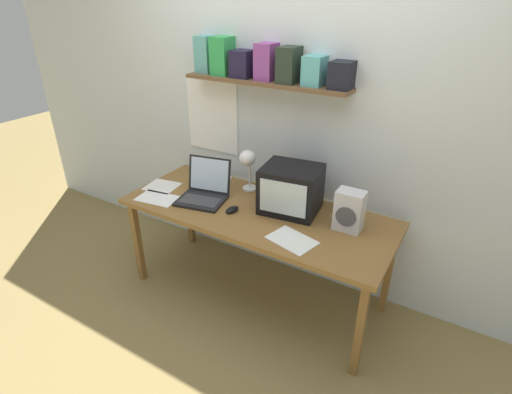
% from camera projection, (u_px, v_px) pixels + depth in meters
% --- Properties ---
extents(ground_plane, '(12.00, 12.00, 0.00)m').
position_uv_depth(ground_plane, '(256.00, 293.00, 3.01)').
color(ground_plane, olive).
extents(back_wall, '(5.60, 0.24, 2.60)m').
position_uv_depth(back_wall, '(289.00, 108.00, 2.76)').
color(back_wall, silver).
rests_on(back_wall, ground_plane).
extents(corner_desk, '(1.85, 0.74, 0.72)m').
position_uv_depth(corner_desk, '(256.00, 217.00, 2.71)').
color(corner_desk, brown).
rests_on(corner_desk, ground_plane).
extents(crt_monitor, '(0.41, 0.37, 0.31)m').
position_uv_depth(crt_monitor, '(291.00, 189.00, 2.62)').
color(crt_monitor, black).
rests_on(crt_monitor, corner_desk).
extents(laptop, '(0.38, 0.37, 0.27)m').
position_uv_depth(laptop, '(205.00, 189.00, 2.82)').
color(laptop, black).
rests_on(laptop, corner_desk).
extents(desk_lamp, '(0.13, 0.18, 0.33)m').
position_uv_depth(desk_lamp, '(248.00, 162.00, 2.81)').
color(desk_lamp, white).
rests_on(desk_lamp, corner_desk).
extents(juice_glass, '(0.07, 0.07, 0.11)m').
position_uv_depth(juice_glass, '(340.00, 204.00, 2.65)').
color(juice_glass, white).
rests_on(juice_glass, corner_desk).
extents(space_heater, '(0.17, 0.13, 0.26)m').
position_uv_depth(space_heater, '(349.00, 211.00, 2.42)').
color(space_heater, silver).
rests_on(space_heater, corner_desk).
extents(computer_mouse, '(0.08, 0.11, 0.03)m').
position_uv_depth(computer_mouse, '(232.00, 209.00, 2.66)').
color(computer_mouse, black).
rests_on(computer_mouse, corner_desk).
extents(open_notebook, '(0.33, 0.26, 0.00)m').
position_uv_depth(open_notebook, '(212.00, 179.00, 3.12)').
color(open_notebook, white).
rests_on(open_notebook, corner_desk).
extents(printed_handout, '(0.31, 0.22, 0.00)m').
position_uv_depth(printed_handout, '(158.00, 198.00, 2.83)').
color(printed_handout, white).
rests_on(printed_handout, corner_desk).
extents(loose_paper_near_monitor, '(0.26, 0.25, 0.00)m').
position_uv_depth(loose_paper_near_monitor, '(162.00, 186.00, 3.01)').
color(loose_paper_near_monitor, white).
rests_on(loose_paper_near_monitor, corner_desk).
extents(loose_paper_near_laptop, '(0.32, 0.25, 0.00)m').
position_uv_depth(loose_paper_near_laptop, '(292.00, 240.00, 2.36)').
color(loose_paper_near_laptop, silver).
rests_on(loose_paper_near_laptop, corner_desk).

